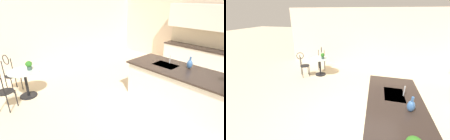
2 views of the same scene
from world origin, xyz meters
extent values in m
plane|color=beige|center=(0.00, 0.00, 0.00)|extent=(40.00, 40.00, 0.00)
cube|color=beige|center=(-4.26, 0.00, 1.35)|extent=(0.12, 7.80, 2.70)
cube|color=white|center=(0.30, 0.85, 0.44)|extent=(2.70, 0.96, 0.88)
cube|color=#2D231E|center=(0.30, 0.85, 0.90)|extent=(2.80, 1.06, 0.04)
cube|color=#B2B5BA|center=(-0.25, 0.85, 0.91)|extent=(0.56, 0.40, 0.03)
cylinder|color=black|center=(-2.68, -1.79, 0.01)|extent=(0.44, 0.44, 0.03)
cylinder|color=black|center=(-2.68, -1.79, 0.38)|extent=(0.07, 0.07, 0.69)
cylinder|color=#B2C6C1|center=(-2.68, -1.79, 0.73)|extent=(0.80, 0.80, 0.01)
cylinder|color=black|center=(-3.19, -1.78, 0.23)|extent=(0.03, 0.03, 0.45)
cylinder|color=black|center=(-3.11, -2.05, 0.23)|extent=(0.03, 0.03, 0.45)
cylinder|color=black|center=(-3.46, -1.87, 0.23)|extent=(0.03, 0.03, 0.45)
cylinder|color=black|center=(-3.37, -2.14, 0.23)|extent=(0.03, 0.03, 0.45)
cylinder|color=black|center=(-3.28, -1.96, 0.46)|extent=(0.48, 0.48, 0.02)
cylinder|color=black|center=(-3.47, -1.88, 0.68)|extent=(0.03, 0.03, 0.45)
cylinder|color=black|center=(-3.39, -2.13, 0.68)|extent=(0.03, 0.03, 0.45)
torus|color=black|center=(-3.43, -2.01, 0.90)|extent=(0.28, 0.11, 0.28)
cylinder|color=black|center=(-2.59, -2.33, 0.23)|extent=(0.03, 0.03, 0.45)
cylinder|color=black|center=(-2.37, -2.16, 0.23)|extent=(0.03, 0.03, 0.45)
cylinder|color=black|center=(-2.42, -2.55, 0.23)|extent=(0.03, 0.03, 0.45)
cylinder|color=black|center=(-2.20, -2.38, 0.23)|extent=(0.03, 0.03, 0.45)
cylinder|color=black|center=(-2.40, -2.35, 0.46)|extent=(0.53, 0.53, 0.02)
cylinder|color=black|center=(-2.41, -2.55, 0.68)|extent=(0.03, 0.03, 0.45)
cylinder|color=black|center=(-2.20, -2.39, 0.68)|extent=(0.03, 0.03, 0.45)
torus|color=black|center=(-2.31, -2.47, 0.90)|extent=(0.19, 0.24, 0.28)
cylinder|color=#B2B5BA|center=(-0.25, 1.03, 1.03)|extent=(0.02, 0.02, 0.22)
cylinder|color=#385147|center=(-2.66, -1.66, 0.79)|extent=(0.11, 0.11, 0.09)
ellipsoid|color=#2C7022|center=(-2.66, -1.66, 0.90)|extent=(0.17, 0.17, 0.15)
ellipsoid|color=#386099|center=(0.25, 1.06, 1.02)|extent=(0.13, 0.13, 0.21)
cylinder|color=#386099|center=(0.25, 1.06, 1.17)|extent=(0.04, 0.04, 0.08)
camera|label=1|loc=(1.97, -2.95, 2.51)|focal=28.84mm
camera|label=2|loc=(2.50, 0.35, 2.53)|focal=22.58mm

